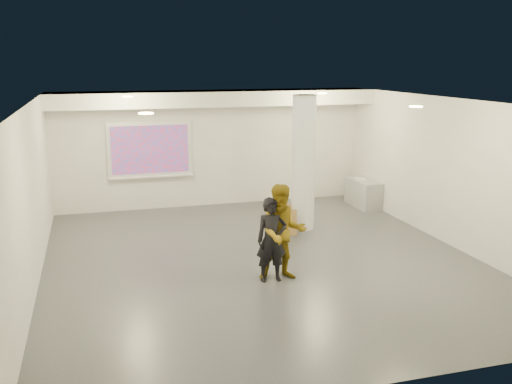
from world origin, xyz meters
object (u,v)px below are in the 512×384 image
object	(u,v)px
column	(303,163)
woman	(272,240)
man	(283,232)
projection_screen	(150,150)
credenza	(363,193)

from	to	relation	value
column	woman	size ratio (longest dim) A/B	2.04
woman	man	distance (m)	0.24
projection_screen	credenza	distance (m)	5.59
credenza	woman	xyz separation A→B (m)	(-3.85, -4.23, 0.39)
projection_screen	woman	world-z (taller)	projection_screen
credenza	man	world-z (taller)	man
woman	man	world-z (taller)	man
projection_screen	woman	size ratio (longest dim) A/B	1.43
woman	credenza	bearing A→B (deg)	49.39
woman	man	size ratio (longest dim) A/B	0.87
projection_screen	woman	bearing A→B (deg)	-74.96
credenza	woman	size ratio (longest dim) A/B	0.81
column	woman	world-z (taller)	column
credenza	projection_screen	bearing A→B (deg)	164.91
credenza	man	xyz separation A→B (m)	(-3.64, -4.20, 0.49)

